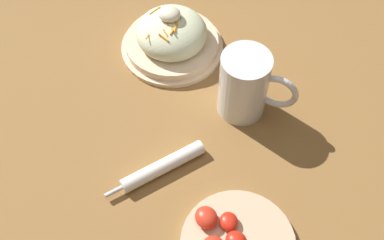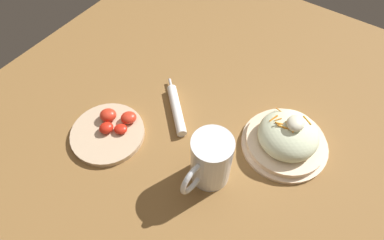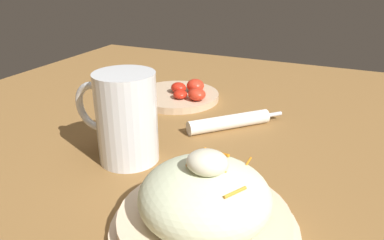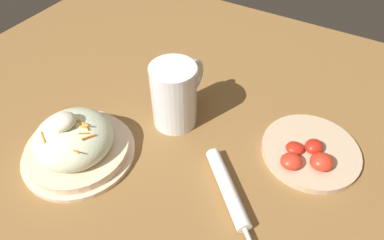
{
  "view_description": "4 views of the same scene",
  "coord_description": "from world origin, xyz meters",
  "views": [
    {
      "loc": [
        0.19,
        -0.56,
        0.84
      ],
      "look_at": [
        0.05,
        -0.06,
        0.07
      ],
      "focal_mm": 46.16,
      "sensor_mm": 36.0,
      "label": 1
    },
    {
      "loc": [
        0.46,
        0.22,
        0.75
      ],
      "look_at": [
        0.05,
        -0.06,
        0.06
      ],
      "focal_mm": 30.07,
      "sensor_mm": 36.0,
      "label": 2
    },
    {
      "loc": [
        -0.2,
        0.51,
        0.31
      ],
      "look_at": [
        0.04,
        -0.02,
        0.06
      ],
      "focal_mm": 34.73,
      "sensor_mm": 36.0,
      "label": 3
    },
    {
      "loc": [
        -0.31,
        -0.25,
        0.55
      ],
      "look_at": [
        0.08,
        -0.02,
        0.08
      ],
      "focal_mm": 30.88,
      "sensor_mm": 36.0,
      "label": 4
    }
  ],
  "objects": [
    {
      "name": "napkin_roll",
      "position": [
        0.02,
        -0.14,
        0.01
      ],
      "size": [
        0.16,
        0.16,
        0.03
      ],
      "color": "white",
      "rests_on": "ground_plane"
    },
    {
      "name": "tomato_plate",
      "position": [
        0.18,
        -0.25,
        0.01
      ],
      "size": [
        0.2,
        0.2,
        0.05
      ],
      "color": "#D1B28E",
      "rests_on": "ground_plane"
    },
    {
      "name": "ground_plane",
      "position": [
        0.0,
        0.0,
        0.0
      ],
      "size": [
        1.43,
        1.43,
        0.0
      ],
      "primitive_type": "plane",
      "color": "olive"
    },
    {
      "name": "beer_mug",
      "position": [
        0.13,
        0.05,
        0.07
      ],
      "size": [
        0.16,
        0.1,
        0.15
      ],
      "color": "white",
      "rests_on": "ground_plane"
    },
    {
      "name": "salad_plate",
      "position": [
        -0.06,
        0.17,
        0.04
      ],
      "size": [
        0.23,
        0.23,
        0.12
      ],
      "color": "beige",
      "rests_on": "ground_plane"
    }
  ]
}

